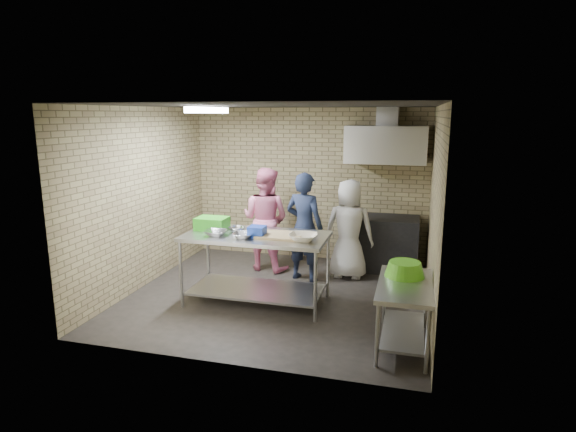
% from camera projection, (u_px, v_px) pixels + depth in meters
% --- Properties ---
extents(floor, '(4.20, 4.20, 0.00)m').
position_uv_depth(floor, '(278.00, 296.00, 6.93)').
color(floor, black).
rests_on(floor, ground).
extents(ceiling, '(4.20, 4.20, 0.00)m').
position_uv_depth(ceiling, '(277.00, 105.00, 6.37)').
color(ceiling, black).
rests_on(ceiling, ground).
extents(back_wall, '(4.20, 0.06, 2.70)m').
position_uv_depth(back_wall, '(309.00, 185.00, 8.54)').
color(back_wall, '#9B8F61').
rests_on(back_wall, ground).
extents(front_wall, '(4.20, 0.06, 2.70)m').
position_uv_depth(front_wall, '(221.00, 240.00, 4.76)').
color(front_wall, '#9B8F61').
rests_on(front_wall, ground).
extents(left_wall, '(0.06, 4.00, 2.70)m').
position_uv_depth(left_wall, '(144.00, 198.00, 7.18)').
color(left_wall, '#9B8F61').
rests_on(left_wall, ground).
extents(right_wall, '(0.06, 4.00, 2.70)m').
position_uv_depth(right_wall, '(434.00, 212.00, 6.12)').
color(right_wall, '#9B8F61').
rests_on(right_wall, ground).
extents(prep_table, '(1.95, 0.98, 0.98)m').
position_uv_depth(prep_table, '(256.00, 269.00, 6.61)').
color(prep_table, silver).
rests_on(prep_table, floor).
extents(side_counter, '(0.60, 1.20, 0.75)m').
position_uv_depth(side_counter, '(404.00, 315.00, 5.36)').
color(side_counter, silver).
rests_on(side_counter, floor).
extents(stove, '(1.20, 0.70, 0.90)m').
position_uv_depth(stove, '(382.00, 243.00, 8.06)').
color(stove, black).
rests_on(stove, floor).
extents(range_hood, '(1.30, 0.60, 0.60)m').
position_uv_depth(range_hood, '(386.00, 145.00, 7.76)').
color(range_hood, silver).
rests_on(range_hood, back_wall).
extents(hood_duct, '(0.35, 0.30, 0.30)m').
position_uv_depth(hood_duct, '(388.00, 116.00, 7.80)').
color(hood_duct, '#A5A8AD').
rests_on(hood_duct, back_wall).
extents(wall_shelf, '(0.80, 0.20, 0.04)m').
position_uv_depth(wall_shelf, '(405.00, 155.00, 7.90)').
color(wall_shelf, '#3F2B19').
rests_on(wall_shelf, back_wall).
extents(fluorescent_fixture, '(0.10, 1.25, 0.08)m').
position_uv_depth(fluorescent_fixture, '(208.00, 110.00, 6.64)').
color(fluorescent_fixture, white).
rests_on(fluorescent_fixture, ceiling).
extents(green_crate, '(0.43, 0.33, 0.17)m').
position_uv_depth(green_crate, '(212.00, 223.00, 6.78)').
color(green_crate, green).
rests_on(green_crate, prep_table).
extents(blue_tub, '(0.22, 0.22, 0.14)m').
position_uv_depth(blue_tub, '(257.00, 231.00, 6.39)').
color(blue_tub, '#173BB3').
rests_on(blue_tub, prep_table).
extents(cutting_board, '(0.60, 0.46, 0.03)m').
position_uv_depth(cutting_board, '(280.00, 235.00, 6.40)').
color(cutting_board, tan).
rests_on(cutting_board, prep_table).
extents(mixing_bowl_a, '(0.32, 0.32, 0.07)m').
position_uv_depth(mixing_bowl_a, '(216.00, 233.00, 6.44)').
color(mixing_bowl_a, '#ABADB2').
rests_on(mixing_bowl_a, prep_table).
extents(mixing_bowl_b, '(0.25, 0.25, 0.07)m').
position_uv_depth(mixing_bowl_b, '(237.00, 230.00, 6.62)').
color(mixing_bowl_b, silver).
rests_on(mixing_bowl_b, prep_table).
extents(mixing_bowl_c, '(0.30, 0.30, 0.07)m').
position_uv_depth(mixing_bowl_c, '(243.00, 235.00, 6.32)').
color(mixing_bowl_c, '#B5B6BC').
rests_on(mixing_bowl_c, prep_table).
extents(ceramic_bowl, '(0.40, 0.40, 0.09)m').
position_uv_depth(ceramic_bowl, '(303.00, 237.00, 6.18)').
color(ceramic_bowl, beige).
rests_on(ceramic_bowl, prep_table).
extents(green_basin, '(0.46, 0.46, 0.17)m').
position_uv_depth(green_basin, '(405.00, 269.00, 5.51)').
color(green_basin, '#59C626').
rests_on(green_basin, side_counter).
extents(bottle_red, '(0.07, 0.07, 0.18)m').
position_uv_depth(bottle_red, '(390.00, 148.00, 7.94)').
color(bottle_red, '#B22619').
rests_on(bottle_red, wall_shelf).
extents(bottle_green, '(0.06, 0.06, 0.15)m').
position_uv_depth(bottle_green, '(414.00, 150.00, 7.84)').
color(bottle_green, green).
rests_on(bottle_green, wall_shelf).
extents(man_navy, '(0.71, 0.56, 1.72)m').
position_uv_depth(man_navy, '(304.00, 227.00, 7.45)').
color(man_navy, '#141932').
rests_on(man_navy, floor).
extents(woman_pink, '(0.95, 0.81, 1.73)m').
position_uv_depth(woman_pink, '(265.00, 219.00, 7.98)').
color(woman_pink, pink).
rests_on(woman_pink, floor).
extents(woman_white, '(0.78, 0.51, 1.59)m').
position_uv_depth(woman_white, '(349.00, 229.00, 7.58)').
color(woman_white, silver).
rests_on(woman_white, floor).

